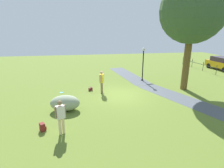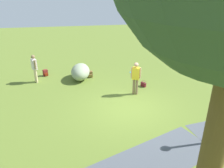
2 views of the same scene
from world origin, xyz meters
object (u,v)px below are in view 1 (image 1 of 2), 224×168
at_px(woman_with_handbag, 102,80).
at_px(frisbee_on_grass, 61,93).
at_px(lamp_post, 143,60).
at_px(man_near_boulder, 61,115).
at_px(parked_sedan_grey, 222,63).
at_px(backpack_by_boulder, 63,104).
at_px(lawn_boulder, 65,103).
at_px(spare_backpack_on_lawn, 43,127).
at_px(handbag_on_grass, 91,89).
at_px(large_shade_tree, 193,11).

bearing_deg(woman_with_handbag, frisbee_on_grass, -101.21).
relative_size(lamp_post, man_near_boulder, 1.87).
bearing_deg(lamp_post, parked_sedan_grey, 104.98).
bearing_deg(backpack_by_boulder, frisbee_on_grass, -172.55).
xyz_separation_m(lamp_post, lawn_boulder, (5.67, -6.84, -1.48)).
bearing_deg(backpack_by_boulder, spare_backpack_on_lawn, -14.62).
bearing_deg(handbag_on_grass, woman_with_handbag, 49.21).
bearing_deg(man_near_boulder, parked_sedan_grey, 122.01).
distance_m(lamp_post, backpack_by_boulder, 8.85).
xyz_separation_m(handbag_on_grass, spare_backpack_on_lawn, (5.64, -2.64, 0.05)).
bearing_deg(frisbee_on_grass, lamp_post, 107.34).
xyz_separation_m(large_shade_tree, parked_sedan_grey, (-6.14, 8.77, -5.21)).
height_order(woman_with_handbag, spare_backpack_on_lawn, woman_with_handbag).
relative_size(lawn_boulder, parked_sedan_grey, 0.45).
bearing_deg(parked_sedan_grey, lamp_post, -75.02).
height_order(backpack_by_boulder, parked_sedan_grey, parked_sedan_grey).
xyz_separation_m(large_shade_tree, woman_with_handbag, (-0.20, -6.77, -5.00)).
relative_size(lamp_post, spare_backpack_on_lawn, 7.79).
relative_size(backpack_by_boulder, parked_sedan_grey, 0.10).
distance_m(lamp_post, spare_backpack_on_lawn, 11.18).
xyz_separation_m(large_shade_tree, frisbee_on_grass, (-0.82, -9.88, -6.01)).
height_order(large_shade_tree, frisbee_on_grass, large_shade_tree).
distance_m(large_shade_tree, man_near_boulder, 11.77).
xyz_separation_m(lamp_post, frisbee_on_grass, (2.31, -7.40, -1.94)).
bearing_deg(frisbee_on_grass, spare_backpack_on_lawn, -3.78).
distance_m(spare_backpack_on_lawn, frisbee_on_grass, 5.56).
relative_size(lamp_post, parked_sedan_grey, 0.74).
bearing_deg(handbag_on_grass, lawn_boulder, -26.42).
bearing_deg(large_shade_tree, lamp_post, -141.58).
bearing_deg(frisbee_on_grass, handbag_on_grass, 92.57).
height_order(handbag_on_grass, spare_backpack_on_lawn, spare_backpack_on_lawn).
distance_m(backpack_by_boulder, spare_backpack_on_lawn, 2.88).
height_order(handbag_on_grass, backpack_by_boulder, backpack_by_boulder).
bearing_deg(spare_backpack_on_lawn, man_near_boulder, 65.49).
xyz_separation_m(lawn_boulder, handbag_on_grass, (-3.46, 1.72, -0.33)).
height_order(lawn_boulder, backpack_by_boulder, lawn_boulder).
xyz_separation_m(large_shade_tree, spare_backpack_on_lawn, (4.72, -10.24, -5.82)).
bearing_deg(lamp_post, woman_with_handbag, -55.72).
height_order(large_shade_tree, backpack_by_boulder, large_shade_tree).
bearing_deg(lamp_post, frisbee_on_grass, -72.66).
distance_m(lawn_boulder, backpack_by_boulder, 0.69).
height_order(spare_backpack_on_lawn, parked_sedan_grey, parked_sedan_grey).
distance_m(woman_with_handbag, handbag_on_grass, 1.41).
distance_m(handbag_on_grass, backpack_by_boulder, 3.44).
relative_size(handbag_on_grass, parked_sedan_grey, 0.09).
distance_m(lamp_post, man_near_boulder, 10.77).
bearing_deg(parked_sedan_grey, large_shade_tree, -55.01).
bearing_deg(spare_backpack_on_lawn, woman_with_handbag, 144.84).
bearing_deg(backpack_by_boulder, lawn_boulder, 17.80).
relative_size(handbag_on_grass, spare_backpack_on_lawn, 0.93).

